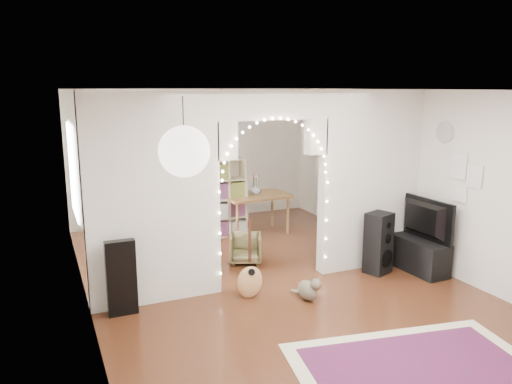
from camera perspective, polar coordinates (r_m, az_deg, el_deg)
name	(u,v)px	position (r m, az deg, el deg)	size (l,w,h in m)	color
floor	(271,280)	(7.31, 1.76, -10.06)	(7.50, 7.50, 0.00)	black
ceiling	(273,90)	(6.78, 1.91, 11.61)	(5.00, 7.50, 0.02)	white
wall_back	(194,155)	(10.38, -7.14, 4.16)	(5.00, 0.02, 2.70)	silver
wall_front	(498,285)	(4.01, 25.95, -9.56)	(5.00, 0.02, 2.70)	silver
wall_left	(83,206)	(6.28, -19.22, -1.50)	(0.02, 7.50, 2.70)	silver
wall_right	(414,176)	(8.29, 17.63, 1.74)	(0.02, 7.50, 2.70)	silver
divider_wall	(272,184)	(6.90, 1.84, 0.97)	(5.00, 0.20, 2.70)	silver
fairy_lights	(276,176)	(6.77, 2.32, 1.82)	(1.64, 0.04, 1.60)	#FFEABF
window	(73,170)	(8.02, -20.17, 2.33)	(0.04, 1.20, 1.40)	white
wall_clock	(445,132)	(7.75, 20.79, 6.45)	(0.31, 0.31, 0.03)	white
picture_frames	(463,177)	(7.54, 22.57, 1.58)	(0.02, 0.50, 0.70)	white
paper_lantern	(184,151)	(3.88, -8.20, 4.61)	(0.40, 0.40, 0.40)	white
ceiling_fan	(222,107)	(8.63, -3.93, 9.67)	(1.10, 1.10, 0.30)	#AF7F3A
area_rug	(425,375)	(5.38, 18.80, -19.23)	(2.43, 1.82, 0.02)	maroon
guitar_case	(121,278)	(6.34, -15.14, -9.46)	(0.36, 0.12, 0.94)	black
acoustic_guitar	(250,269)	(6.60, -0.72, -8.83)	(0.38, 0.26, 0.91)	tan
tabby_cat	(308,289)	(6.68, 6.01, -11.00)	(0.32, 0.53, 0.35)	brown
floor_speaker	(378,243)	(7.67, 13.82, -5.70)	(0.44, 0.41, 0.92)	black
media_console	(417,255)	(7.99, 17.95, -6.81)	(0.40, 1.00, 0.50)	black
tv	(420,219)	(7.83, 18.22, -2.93)	(1.07, 0.14, 0.62)	black
bookcase	(209,200)	(9.10, -5.44, -0.89)	(1.41, 0.36, 1.45)	beige
dining_table	(256,198)	(9.39, -0.03, -0.71)	(1.22, 0.84, 0.76)	brown
flower_vase	(256,189)	(9.35, -0.03, 0.30)	(0.18, 0.18, 0.19)	silver
dining_chair_left	(195,254)	(7.72, -6.97, -7.03)	(0.51, 0.52, 0.48)	brown
dining_chair_right	(246,249)	(7.94, -1.20, -6.47)	(0.49, 0.50, 0.46)	brown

